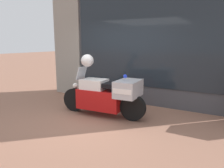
% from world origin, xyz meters
% --- Properties ---
extents(ground_plane, '(60.00, 60.00, 0.00)m').
position_xyz_m(ground_plane, '(0.00, 0.00, 0.00)').
color(ground_plane, '#8E604C').
extents(shop_building, '(5.75, 0.55, 4.06)m').
position_xyz_m(shop_building, '(-0.45, 2.00, 2.04)').
color(shop_building, '#424247').
rests_on(shop_building, ground).
extents(window_display, '(4.20, 0.30, 2.08)m').
position_xyz_m(window_display, '(0.47, 2.03, 0.49)').
color(window_display, slate).
rests_on(window_display, ground).
extents(paramedic_motorcycle, '(2.26, 0.77, 1.20)m').
position_xyz_m(paramedic_motorcycle, '(0.15, 0.38, 0.54)').
color(paramedic_motorcycle, black).
rests_on(paramedic_motorcycle, ground).
extents(white_helmet, '(0.31, 0.31, 0.31)m').
position_xyz_m(white_helmet, '(-0.39, 0.35, 1.36)').
color(white_helmet, white).
rests_on(white_helmet, paramedic_motorcycle).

